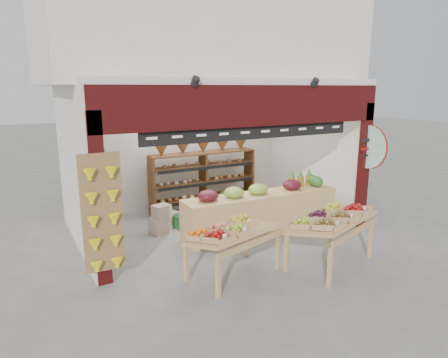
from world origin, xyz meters
TOP-DOWN VIEW (x-y plane):
  - ground at (0.00, 0.00)m, footprint 60.00×60.00m
  - shop_structure at (0.00, 1.61)m, footprint 6.36×5.12m
  - banana_board at (-2.73, -1.17)m, footprint 0.60×0.15m
  - gift_sign at (2.75, -1.15)m, footprint 0.04×0.93m
  - back_shelving at (0.30, 1.71)m, footprint 2.70×0.44m
  - refrigerator at (-2.34, 1.87)m, footprint 0.75×0.75m
  - cardboard_stack at (-1.02, 0.72)m, footprint 0.99×0.80m
  - mid_counter at (0.61, -0.38)m, footprint 3.38×0.76m
  - display_table_left at (-0.97, -1.79)m, footprint 1.65×1.20m
  - display_table_right at (0.78, -2.22)m, footprint 1.80×1.35m
  - watermelon_pile at (2.21, -0.73)m, footprint 0.73×0.68m

SIDE VIEW (x-z plane):
  - ground at x=0.00m, z-range 0.00..0.00m
  - watermelon_pile at x=2.21m, z-range -0.07..0.45m
  - cardboard_stack at x=-1.02m, z-range -0.08..0.52m
  - mid_counter at x=0.61m, z-range -0.07..0.99m
  - display_table_left at x=-0.97m, z-range 0.26..1.22m
  - display_table_right at x=0.78m, z-range 0.29..1.31m
  - refrigerator at x=-2.34m, z-range 0.00..1.70m
  - back_shelving at x=0.30m, z-range 0.22..1.92m
  - banana_board at x=-2.73m, z-range 0.22..2.02m
  - gift_sign at x=2.75m, z-range 1.29..2.21m
  - shop_structure at x=0.00m, z-range 1.22..6.62m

